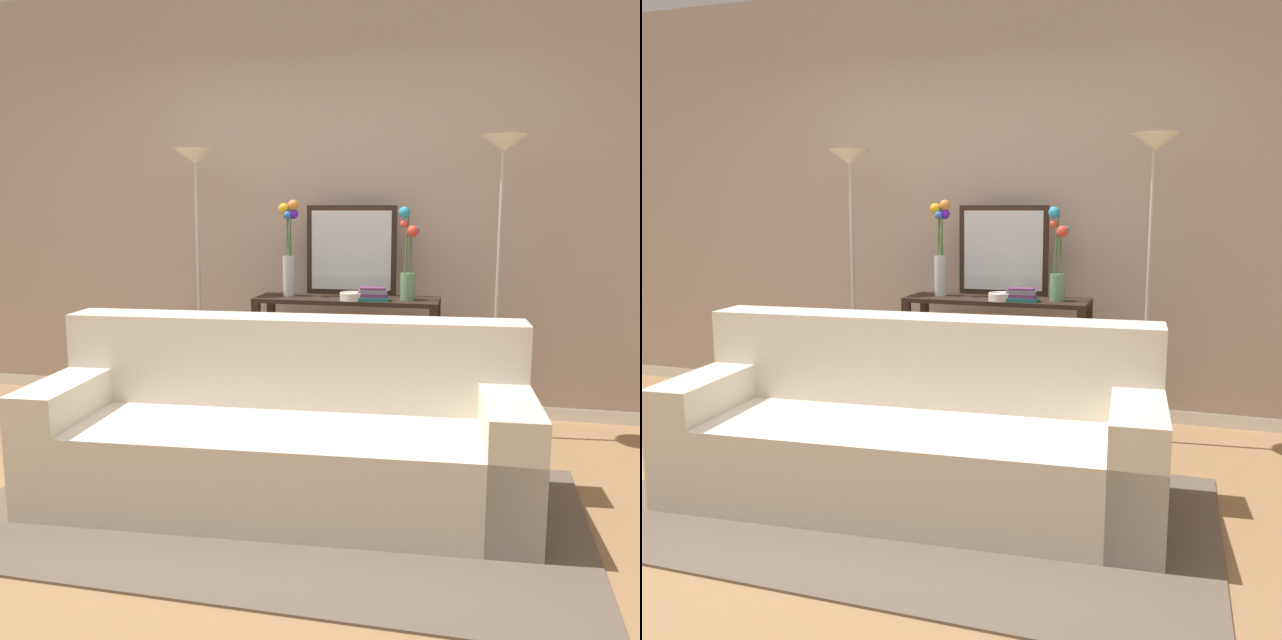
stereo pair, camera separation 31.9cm
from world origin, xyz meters
TOP-DOWN VIEW (x-y plane):
  - ground_plane at (0.00, 0.00)m, footprint 16.00×16.00m
  - back_wall at (0.00, 1.93)m, footprint 12.00×0.15m
  - area_rug at (0.22, 0.09)m, footprint 2.88×1.62m
  - couch at (0.22, 0.25)m, footprint 2.42×1.02m
  - console_table at (0.30, 1.50)m, footprint 1.20×0.39m
  - floor_lamp_left at (-0.71, 1.45)m, footprint 0.28×0.28m
  - floor_lamp_right at (1.25, 1.45)m, footprint 0.28×0.28m
  - wall_mirror at (0.30, 1.66)m, footprint 0.61×0.02m
  - vase_tall_flowers at (-0.09, 1.51)m, footprint 0.13×0.11m
  - vase_short_flowers at (0.70, 1.47)m, footprint 0.13×0.11m
  - fruit_bowl at (0.36, 1.37)m, footprint 0.15×0.15m
  - book_stack at (0.48, 1.39)m, footprint 0.23×0.15m
  - book_row_under_console at (0.03, 1.50)m, footprint 0.41×0.18m

SIDE VIEW (x-z plane):
  - ground_plane at x=0.00m, z-range -0.02..0.00m
  - area_rug at x=0.22m, z-range 0.00..0.01m
  - book_row_under_console at x=0.03m, z-range -0.01..0.12m
  - couch at x=0.22m, z-range -0.12..0.76m
  - console_table at x=0.30m, z-range 0.16..1.01m
  - fruit_bowl at x=0.36m, z-range 0.85..0.91m
  - book_stack at x=0.48m, z-range 0.85..0.93m
  - vase_short_flowers at x=0.70m, z-range 0.81..1.40m
  - wall_mirror at x=0.30m, z-range 0.85..1.45m
  - vase_tall_flowers at x=-0.09m, z-range 0.85..1.49m
  - floor_lamp_left at x=-0.71m, z-range 0.52..2.34m
  - floor_lamp_right at x=1.25m, z-range 0.53..2.39m
  - back_wall at x=0.00m, z-range 0.00..2.95m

